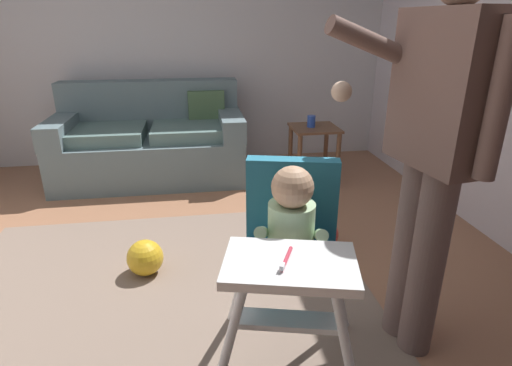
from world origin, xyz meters
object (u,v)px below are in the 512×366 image
object	(u,v)px
high_chair	(291,237)
toy_ball_second	(326,234)
toy_ball	(145,258)
adult_standing	(434,150)
side_table	(314,142)
couch	(152,142)
sippy_cup	(311,121)

from	to	relation	value
high_chair	toy_ball_second	xyz separation A→B (m)	(0.47, 0.96, -0.54)
high_chair	toy_ball	xyz separation A→B (m)	(-0.66, 0.81, -0.52)
adult_standing	side_table	size ratio (longest dim) A/B	3.09
couch	toy_ball	size ratio (longest dim) A/B	8.05
toy_ball	sippy_cup	xyz separation A→B (m)	(1.32, 1.27, 0.47)
adult_standing	side_table	xyz separation A→B (m)	(0.12, 1.99, -0.53)
adult_standing	sippy_cup	xyz separation A→B (m)	(0.09, 1.99, -0.34)
high_chair	toy_ball_second	distance (m)	1.20
adult_standing	side_table	world-z (taller)	adult_standing
sippy_cup	toy_ball	bearing A→B (deg)	-136.11
toy_ball	toy_ball_second	world-z (taller)	toy_ball
couch	sippy_cup	bearing A→B (deg)	74.24
high_chair	toy_ball	distance (m)	1.16
adult_standing	sippy_cup	bearing A→B (deg)	-101.38
couch	high_chair	size ratio (longest dim) A/B	1.83
couch	high_chair	world-z (taller)	high_chair
couch	side_table	xyz separation A→B (m)	(1.44, -0.40, 0.05)
side_table	sippy_cup	xyz separation A→B (m)	(-0.03, 0.00, 0.19)
toy_ball_second	side_table	bearing A→B (deg)	78.45
high_chair	toy_ball_second	world-z (taller)	high_chair
couch	toy_ball	world-z (taller)	couch
high_chair	couch	bearing A→B (deg)	-149.56
toy_ball_second	sippy_cup	world-z (taller)	sippy_cup
side_table	couch	bearing A→B (deg)	164.59
high_chair	toy_ball	size ratio (longest dim) A/B	4.40
couch	toy_ball	xyz separation A→B (m)	(0.08, -1.67, -0.23)
toy_ball_second	high_chair	bearing A→B (deg)	-116.22
high_chair	toy_ball_second	bearing A→B (deg)	167.68
couch	sippy_cup	world-z (taller)	couch
high_chair	side_table	bearing A→B (deg)	175.27
couch	adult_standing	xyz separation A→B (m)	(1.32, -2.39, 0.58)
high_chair	toy_ball	world-z (taller)	high_chair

